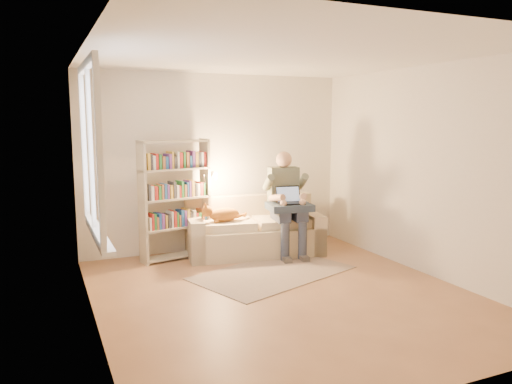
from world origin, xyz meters
name	(u,v)px	position (x,y,z in m)	size (l,w,h in m)	color
floor	(283,294)	(0.00, 0.00, 0.00)	(4.50, 4.50, 0.00)	#916342
ceiling	(285,55)	(0.00, 0.00, 2.60)	(4.00, 4.50, 0.02)	white
wall_left	(90,189)	(-2.00, 0.00, 1.30)	(0.02, 4.50, 2.60)	silver
wall_right	(428,171)	(2.00, 0.00, 1.30)	(0.02, 4.50, 2.60)	silver
wall_back	(216,163)	(0.00, 2.25, 1.30)	(4.00, 0.02, 2.60)	silver
wall_front	(435,215)	(0.00, -2.25, 1.30)	(4.00, 0.02, 2.60)	silver
window	(93,178)	(-1.95, 0.20, 1.38)	(0.12, 1.52, 1.69)	white
sofa	(253,233)	(0.39, 1.74, 0.30)	(2.04, 1.17, 0.82)	#C7B48D
person	(286,198)	(0.81, 1.52, 0.82)	(0.52, 0.73, 1.48)	slate
cat	(223,214)	(-0.09, 1.70, 0.62)	(0.67, 0.30, 0.24)	orange
blanket	(291,207)	(0.81, 1.36, 0.72)	(0.60, 0.49, 0.10)	#273445
laptop	(291,199)	(0.81, 1.37, 0.83)	(0.40, 0.35, 0.31)	black
bookshelf	(175,194)	(-0.72, 1.90, 0.92)	(1.14, 0.45, 1.67)	#BFB190
rug	(273,273)	(0.23, 0.74, 0.01)	(1.96, 1.16, 0.01)	gray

